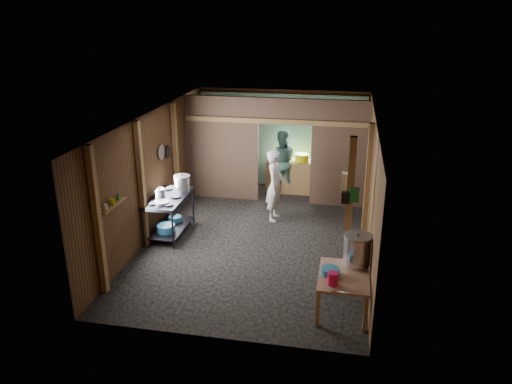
% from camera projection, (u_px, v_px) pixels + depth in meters
% --- Properties ---
extents(floor, '(4.50, 7.00, 0.00)m').
position_uv_depth(floor, '(258.00, 237.00, 10.56)').
color(floor, black).
rests_on(floor, ground).
extents(ceiling, '(4.50, 7.00, 0.00)m').
position_uv_depth(ceiling, '(258.00, 116.00, 9.66)').
color(ceiling, black).
rests_on(ceiling, ground).
extents(wall_back, '(4.50, 0.00, 2.60)m').
position_uv_depth(wall_back, '(282.00, 138.00, 13.34)').
color(wall_back, '#55381B').
rests_on(wall_back, ground).
extents(wall_front, '(4.50, 0.00, 2.60)m').
position_uv_depth(wall_front, '(211.00, 259.00, 6.89)').
color(wall_front, '#55381B').
rests_on(wall_front, ground).
extents(wall_left, '(0.00, 7.00, 2.60)m').
position_uv_depth(wall_left, '(154.00, 173.00, 10.51)').
color(wall_left, '#55381B').
rests_on(wall_left, ground).
extents(wall_right, '(0.00, 7.00, 2.60)m').
position_uv_depth(wall_right, '(371.00, 186.00, 9.71)').
color(wall_right, '#55381B').
rests_on(wall_right, ground).
extents(partition_left, '(1.85, 0.10, 2.60)m').
position_uv_depth(partition_left, '(222.00, 148.00, 12.37)').
color(partition_left, brown).
rests_on(partition_left, floor).
extents(partition_right, '(1.35, 0.10, 2.60)m').
position_uv_depth(partition_right, '(339.00, 154.00, 11.86)').
color(partition_right, brown).
rests_on(partition_right, floor).
extents(partition_header, '(1.30, 0.10, 0.60)m').
position_uv_depth(partition_header, '(285.00, 111.00, 11.75)').
color(partition_header, brown).
rests_on(partition_header, wall_back).
extents(turquoise_panel, '(4.40, 0.06, 2.50)m').
position_uv_depth(turquoise_panel, '(281.00, 141.00, 13.30)').
color(turquoise_panel, '#83C4B7').
rests_on(turquoise_panel, wall_back).
extents(back_counter, '(1.20, 0.50, 0.85)m').
position_uv_depth(back_counter, '(290.00, 176.00, 13.08)').
color(back_counter, olive).
rests_on(back_counter, floor).
extents(wall_clock, '(0.20, 0.03, 0.20)m').
position_uv_depth(wall_clock, '(291.00, 117.00, 12.99)').
color(wall_clock, silver).
rests_on(wall_clock, wall_back).
extents(post_left_a, '(0.10, 0.12, 2.60)m').
position_uv_depth(post_left_a, '(98.00, 222.00, 8.10)').
color(post_left_a, olive).
rests_on(post_left_a, floor).
extents(post_left_b, '(0.10, 0.12, 2.60)m').
position_uv_depth(post_left_b, '(142.00, 186.00, 9.76)').
color(post_left_b, olive).
rests_on(post_left_b, floor).
extents(post_left_c, '(0.10, 0.12, 2.60)m').
position_uv_depth(post_left_c, '(176.00, 158.00, 11.60)').
color(post_left_c, olive).
rests_on(post_left_c, floor).
extents(post_right, '(0.10, 0.12, 2.60)m').
position_uv_depth(post_right, '(367.00, 190.00, 9.54)').
color(post_right, olive).
rests_on(post_right, floor).
extents(post_free, '(0.12, 0.12, 2.60)m').
position_uv_depth(post_free, '(349.00, 210.00, 8.59)').
color(post_free, olive).
rests_on(post_free, floor).
extents(cross_beam, '(4.40, 0.12, 0.12)m').
position_uv_depth(cross_beam, '(274.00, 121.00, 11.83)').
color(cross_beam, olive).
rests_on(cross_beam, wall_left).
extents(pan_lid_big, '(0.03, 0.34, 0.34)m').
position_uv_depth(pan_lid_big, '(161.00, 152.00, 10.75)').
color(pan_lid_big, gray).
rests_on(pan_lid_big, wall_left).
extents(pan_lid_small, '(0.03, 0.30, 0.30)m').
position_uv_depth(pan_lid_small, '(168.00, 152.00, 11.15)').
color(pan_lid_small, black).
rests_on(pan_lid_small, wall_left).
extents(wall_shelf, '(0.14, 0.80, 0.03)m').
position_uv_depth(wall_shelf, '(113.00, 205.00, 8.52)').
color(wall_shelf, olive).
rests_on(wall_shelf, wall_left).
extents(jar_white, '(0.07, 0.07, 0.10)m').
position_uv_depth(jar_white, '(105.00, 207.00, 8.27)').
color(jar_white, silver).
rests_on(jar_white, wall_shelf).
extents(jar_yellow, '(0.08, 0.08, 0.10)m').
position_uv_depth(jar_yellow, '(112.00, 202.00, 8.50)').
color(jar_yellow, '#BCC40A').
rests_on(jar_yellow, wall_shelf).
extents(jar_green, '(0.06, 0.06, 0.10)m').
position_uv_depth(jar_green, '(118.00, 197.00, 8.70)').
color(jar_green, '#186D25').
rests_on(jar_green, wall_shelf).
extents(bag_white, '(0.22, 0.15, 0.32)m').
position_uv_depth(bag_white, '(348.00, 182.00, 8.50)').
color(bag_white, silver).
rests_on(bag_white, post_free).
extents(bag_green, '(0.16, 0.12, 0.24)m').
position_uv_depth(bag_green, '(354.00, 195.00, 8.42)').
color(bag_green, '#186D25').
rests_on(bag_green, post_free).
extents(bag_black, '(0.14, 0.10, 0.20)m').
position_uv_depth(bag_black, '(346.00, 198.00, 8.44)').
color(bag_black, black).
rests_on(bag_black, post_free).
extents(gas_range, '(0.75, 1.46, 0.86)m').
position_uv_depth(gas_range, '(169.00, 216.00, 10.56)').
color(gas_range, black).
rests_on(gas_range, floor).
extents(prep_table, '(0.79, 1.08, 0.64)m').
position_uv_depth(prep_table, '(343.00, 293.00, 7.90)').
color(prep_table, '#9F6F54').
rests_on(prep_table, floor).
extents(stove_pot_large, '(0.42, 0.42, 0.36)m').
position_uv_depth(stove_pot_large, '(182.00, 183.00, 10.74)').
color(stove_pot_large, silver).
rests_on(stove_pot_large, gas_range).
extents(stove_pot_med, '(0.29, 0.29, 0.21)m').
position_uv_depth(stove_pot_med, '(159.00, 193.00, 10.37)').
color(stove_pot_med, silver).
rests_on(stove_pot_med, gas_range).
extents(frying_pan, '(0.34, 0.54, 0.07)m').
position_uv_depth(frying_pan, '(161.00, 202.00, 10.04)').
color(frying_pan, gray).
rests_on(frying_pan, gas_range).
extents(blue_tub_front, '(0.38, 0.38, 0.16)m').
position_uv_depth(blue_tub_front, '(166.00, 228.00, 10.40)').
color(blue_tub_front, teal).
rests_on(blue_tub_front, gas_range).
extents(blue_tub_back, '(0.28, 0.28, 0.11)m').
position_uv_depth(blue_tub_back, '(175.00, 219.00, 10.93)').
color(blue_tub_back, teal).
rests_on(blue_tub_back, gas_range).
extents(stock_pot, '(0.55, 0.55, 0.54)m').
position_uv_depth(stock_pot, '(357.00, 250.00, 8.05)').
color(stock_pot, silver).
rests_on(stock_pot, prep_table).
extents(wash_basin, '(0.35, 0.35, 0.11)m').
position_uv_depth(wash_basin, '(330.00, 271.00, 7.80)').
color(wash_basin, teal).
rests_on(wash_basin, prep_table).
extents(pink_bucket, '(0.18, 0.18, 0.20)m').
position_uv_depth(pink_bucket, '(333.00, 279.00, 7.50)').
color(pink_bucket, '#CD0E46').
rests_on(pink_bucket, prep_table).
extents(knife, '(0.30, 0.04, 0.01)m').
position_uv_depth(knife, '(342.00, 292.00, 7.31)').
color(knife, silver).
rests_on(knife, prep_table).
extents(yellow_tub, '(0.35, 0.35, 0.20)m').
position_uv_depth(yellow_tub, '(302.00, 158.00, 12.84)').
color(yellow_tub, '#BCC40A').
rests_on(yellow_tub, back_counter).
extents(red_cup, '(0.13, 0.13, 0.15)m').
position_uv_depth(red_cup, '(275.00, 157.00, 12.98)').
color(red_cup, '#A52F22').
rests_on(red_cup, back_counter).
extents(cook, '(0.43, 0.62, 1.64)m').
position_uv_depth(cook, '(275.00, 186.00, 11.20)').
color(cook, silver).
rests_on(cook, floor).
extents(worker_back, '(0.92, 0.78, 1.67)m').
position_uv_depth(worker_back, '(281.00, 162.00, 12.90)').
color(worker_back, '#3C6A5E').
rests_on(worker_back, floor).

